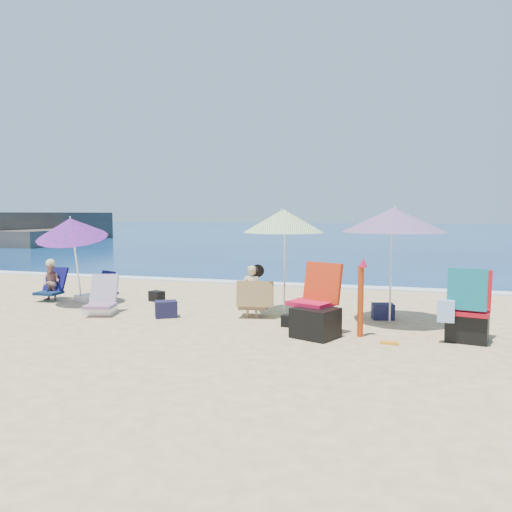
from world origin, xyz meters
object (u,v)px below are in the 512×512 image
(chair_rainbow, at_px, (101,304))
(chair_navy, at_px, (96,293))
(furled_umbrella, at_px, (361,294))
(umbrella_striped, at_px, (283,221))
(camp_chair_right, at_px, (467,315))
(person_center, at_px, (253,292))
(person_left, at_px, (51,282))
(camp_chair_left, at_px, (316,315))
(umbrella_blue, at_px, (71,228))
(umbrella_turquoise, at_px, (394,220))

(chair_rainbow, bearing_deg, chair_navy, 128.11)
(furled_umbrella, bearing_deg, umbrella_striped, 139.63)
(umbrella_striped, height_order, camp_chair_right, umbrella_striped)
(chair_rainbow, distance_m, person_center, 2.85)
(furled_umbrella, bearing_deg, camp_chair_right, 6.68)
(person_left, bearing_deg, camp_chair_right, -7.85)
(chair_rainbow, bearing_deg, camp_chair_right, -1.75)
(chair_rainbow, xyz_separation_m, camp_chair_left, (4.10, -0.53, 0.14))
(umbrella_blue, bearing_deg, camp_chair_left, -12.40)
(furled_umbrella, height_order, person_center, furled_umbrella)
(chair_rainbow, height_order, camp_chair_left, camp_chair_left)
(person_left, bearing_deg, umbrella_blue, -22.44)
(umbrella_striped, relative_size, chair_rainbow, 2.45)
(camp_chair_right, bearing_deg, furled_umbrella, -173.32)
(umbrella_blue, xyz_separation_m, camp_chair_right, (7.29, -0.79, -1.16))
(umbrella_striped, height_order, person_left, umbrella_striped)
(umbrella_turquoise, relative_size, umbrella_blue, 1.04)
(umbrella_turquoise, relative_size, chair_navy, 2.39)
(umbrella_turquoise, xyz_separation_m, umbrella_blue, (-6.21, -0.13, -0.18))
(chair_navy, xyz_separation_m, person_left, (-0.92, -0.25, 0.24))
(umbrella_striped, distance_m, chair_rainbow, 3.69)
(person_left, bearing_deg, umbrella_striped, 0.02)
(umbrella_striped, distance_m, camp_chair_left, 2.19)
(umbrella_blue, distance_m, chair_navy, 1.51)
(camp_chair_left, relative_size, camp_chair_right, 1.01)
(furled_umbrella, xyz_separation_m, chair_navy, (-5.66, 1.53, -0.49))
(person_left, bearing_deg, umbrella_turquoise, -1.57)
(chair_rainbow, distance_m, camp_chair_left, 4.13)
(camp_chair_left, bearing_deg, person_left, 166.22)
(umbrella_striped, bearing_deg, person_center, -135.01)
(person_center, relative_size, person_left, 1.07)
(furled_umbrella, relative_size, camp_chair_right, 1.10)
(chair_navy, distance_m, chair_rainbow, 1.48)
(furled_umbrella, xyz_separation_m, camp_chair_right, (1.49, 0.17, -0.26))
(umbrella_turquoise, relative_size, person_left, 2.24)
(umbrella_striped, relative_size, camp_chair_left, 1.79)
(umbrella_blue, height_order, person_left, umbrella_blue)
(umbrella_striped, distance_m, person_center, 1.40)
(chair_navy, height_order, chair_rainbow, chair_rainbow)
(umbrella_blue, xyz_separation_m, person_left, (-0.78, 0.32, -1.15))
(umbrella_turquoise, xyz_separation_m, person_left, (-6.99, 0.19, -1.34))
(furled_umbrella, bearing_deg, person_left, 168.93)
(person_left, bearing_deg, person_center, -5.34)
(umbrella_striped, xyz_separation_m, chair_rainbow, (-3.23, -0.92, -1.52))
(umbrella_striped, relative_size, furled_umbrella, 1.65)
(chair_rainbow, relative_size, person_center, 0.85)
(chair_navy, height_order, camp_chair_right, camp_chair_right)
(umbrella_striped, bearing_deg, camp_chair_right, -20.32)
(camp_chair_left, height_order, person_center, camp_chair_left)
(umbrella_blue, distance_m, camp_chair_right, 7.42)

